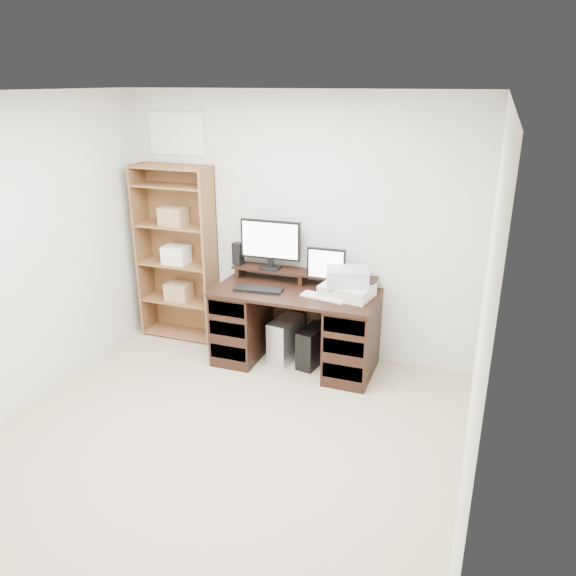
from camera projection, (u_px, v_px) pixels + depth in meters
The scene contains 14 objects.
room at pixel (192, 300), 3.58m from camera, with size 3.54×4.04×2.54m.
desk at pixel (296, 326), 5.28m from camera, with size 1.50×0.70×0.75m.
riser_shelf at pixel (303, 274), 5.31m from camera, with size 1.40×0.22×0.12m.
monitor_wide at pixel (270, 242), 5.31m from camera, with size 0.59×0.16×0.47m.
monitor_small at pixel (326, 267), 5.12m from camera, with size 0.36×0.14×0.39m.
speaker at pixel (238, 253), 5.47m from camera, with size 0.09×0.09×0.22m, color black.
keyboard_black at pixel (258, 289), 5.15m from camera, with size 0.45×0.15×0.02m, color black.
keyboard_white at pixel (324, 297), 4.98m from camera, with size 0.41×0.13×0.02m, color silver.
mouse at pixel (355, 300), 4.88m from camera, with size 0.09×0.06×0.03m, color white.
printer at pixel (347, 291), 5.00m from camera, with size 0.44×0.33×0.11m, color beige.
basket at pixel (347, 277), 4.95m from camera, with size 0.36×0.26×0.16m, color #9FA5AA.
tower_silver at pixel (286, 339), 5.44m from camera, with size 0.19×0.42×0.42m, color silver.
tower_black at pixel (312, 346), 5.34m from camera, with size 0.23×0.40×0.38m.
bookshelf at pixel (177, 252), 5.72m from camera, with size 0.80×0.30×1.80m.
Camera 1 is at (1.72, -2.92, 2.57)m, focal length 35.00 mm.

